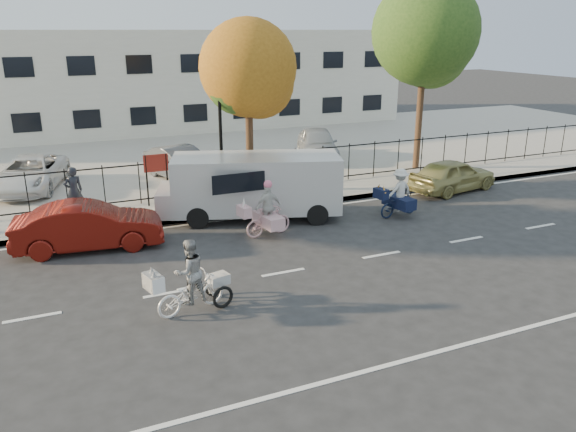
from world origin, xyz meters
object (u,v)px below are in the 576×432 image
bull_bike (399,197)px  red_sedan (88,226)px  lot_car_c (181,164)px  pedestrian (74,191)px  lot_car_b (30,173)px  lamppost (220,116)px  gold_sedan (453,175)px  zebra_trike (190,284)px  white_van (254,184)px  lot_car_d (317,144)px  unicorn_bike (267,215)px

bull_bike → red_sedan: bull_bike is taller
lot_car_c → pedestrian: bearing=-160.1°
bull_bike → lot_car_b: 13.89m
lamppost → red_sedan: size_ratio=1.05×
gold_sedan → pedestrian: bearing=70.0°
red_sedan → pedestrian: bearing=10.4°
zebra_trike → red_sedan: (-1.72, 4.88, 0.02)m
white_van → lot_car_c: white_van is taller
red_sedan → zebra_trike: bearing=-153.4°
zebra_trike → gold_sedan: bearing=-79.1°
zebra_trike → lot_car_d: size_ratio=0.47×
bull_bike → lamppost: bearing=42.1°
zebra_trike → lot_car_c: zebra_trike is taller
zebra_trike → lot_car_d: zebra_trike is taller
lot_car_c → white_van: bearing=-93.9°
unicorn_bike → white_van: bearing=-14.9°
pedestrian → lot_car_c: 5.32m
bull_bike → pedestrian: size_ratio=1.11×
bull_bike → lot_car_b: size_ratio=0.40×
lot_car_b → pedestrian: bearing=-55.9°
bull_bike → pedestrian: pedestrian is taller
bull_bike → lot_car_d: size_ratio=0.42×
lamppost → pedestrian: lamppost is taller
unicorn_bike → bull_bike: size_ratio=0.98×
lot_car_b → lot_car_d: 12.51m
lot_car_b → unicorn_bike: bearing=-35.1°
red_sedan → bull_bike: bearing=-89.0°
bull_bike → lot_car_d: bull_bike is taller
bull_bike → lot_car_b: bearing=46.4°
lamppost → red_sedan: bearing=-148.6°
gold_sedan → pedestrian: size_ratio=2.32×
white_van → lot_car_d: size_ratio=1.50×
pedestrian → lot_car_c: size_ratio=0.40×
lot_car_d → unicorn_bike: bearing=-105.1°
unicorn_bike → lot_car_b: size_ratio=0.39×
bull_bike → lot_car_b: (-11.32, 8.04, 0.13)m
gold_sedan → lot_car_b: lot_car_b is taller
lamppost → bull_bike: size_ratio=2.41×
bull_bike → gold_sedan: (3.70, 1.76, -0.01)m
gold_sedan → red_sedan: bearing=82.5°
gold_sedan → lot_car_b: (-15.02, 6.28, 0.14)m
zebra_trike → pedestrian: size_ratio=1.23×
gold_sedan → pedestrian: pedestrian is taller
lot_car_d → gold_sedan: bearing=-49.6°
lamppost → lot_car_b: (-6.42, 3.98, -2.33)m
bull_bike → red_sedan: bearing=75.6°
red_sedan → lot_car_b: 7.14m
white_van → pedestrian: 5.93m
lamppost → pedestrian: (-5.09, 0.00, -2.15)m
bull_bike → red_sedan: 9.88m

